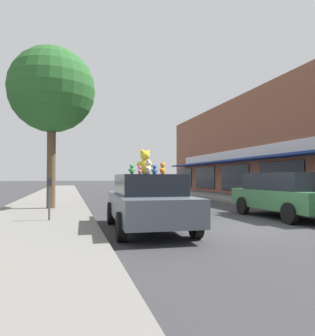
% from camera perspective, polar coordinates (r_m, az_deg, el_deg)
% --- Properties ---
extents(ground_plane, '(260.00, 260.00, 0.00)m').
position_cam_1_polar(ground_plane, '(9.71, 14.51, -10.15)').
color(ground_plane, '#333335').
extents(sidewalk_near, '(3.58, 90.00, 0.15)m').
position_cam_1_polar(sidewalk_near, '(8.52, -22.17, -10.76)').
color(sidewalk_near, slate).
rests_on(sidewalk_near, ground_plane).
extents(plush_art_car, '(2.11, 4.62, 1.52)m').
position_cam_1_polar(plush_art_car, '(8.97, -1.69, -5.72)').
color(plush_art_car, '#4C5660').
rests_on(plush_art_car, ground_plane).
extents(teddy_bear_giant, '(0.52, 0.38, 0.69)m').
position_cam_1_polar(teddy_bear_giant, '(9.14, -2.20, 0.94)').
color(teddy_bear_giant, yellow).
rests_on(teddy_bear_giant, plush_art_car).
extents(teddy_bear_orange, '(0.24, 0.25, 0.36)m').
position_cam_1_polar(teddy_bear_orange, '(9.54, 0.89, -0.13)').
color(teddy_bear_orange, orange).
rests_on(teddy_bear_orange, plush_art_car).
extents(teddy_bear_pink, '(0.15, 0.16, 0.23)m').
position_cam_1_polar(teddy_bear_pink, '(8.62, -3.11, -0.38)').
color(teddy_bear_pink, pink).
rests_on(teddy_bear_pink, plush_art_car).
extents(teddy_bear_blue, '(0.22, 0.14, 0.30)m').
position_cam_1_polar(teddy_bear_blue, '(9.65, -0.54, -0.32)').
color(teddy_bear_blue, blue).
rests_on(teddy_bear_blue, plush_art_car).
extents(teddy_bear_cream, '(0.22, 0.29, 0.39)m').
position_cam_1_polar(teddy_bear_cream, '(8.51, -1.66, 0.13)').
color(teddy_bear_cream, beige).
rests_on(teddy_bear_cream, plush_art_car).
extents(teddy_bear_green, '(0.19, 0.13, 0.25)m').
position_cam_1_polar(teddy_bear_green, '(8.19, -4.49, -0.24)').
color(teddy_bear_green, green).
rests_on(teddy_bear_green, plush_art_car).
extents(parked_car_far_center, '(1.97, 4.54, 1.61)m').
position_cam_1_polar(parked_car_far_center, '(12.53, 21.35, -4.15)').
color(parked_car_far_center, '#336B3D').
rests_on(parked_car_far_center, ground_plane).
extents(street_tree, '(3.62, 3.62, 6.82)m').
position_cam_1_polar(street_tree, '(14.95, -17.92, 12.75)').
color(street_tree, brown).
rests_on(street_tree, sidewalk_near).
extents(parking_meter, '(0.14, 0.10, 1.27)m').
position_cam_1_polar(parking_meter, '(10.43, -18.31, -4.21)').
color(parking_meter, '#4C4C51').
rests_on(parking_meter, sidewalk_near).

